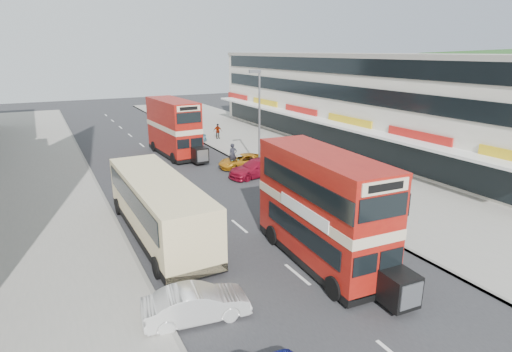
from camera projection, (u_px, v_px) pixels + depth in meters
ground at (324, 297)px, 16.89m from camera, size 160.00×160.00×0.00m
road_surface at (176, 173)px, 33.86m from camera, size 12.00×90.00×0.01m
pavement_right at (300, 156)px, 39.16m from camera, size 12.00×90.00×0.15m
pavement_left at (5, 195)px, 28.52m from camera, size 12.00×90.00×0.15m
kerb_left at (96, 183)px, 31.14m from camera, size 0.20×90.00×0.16m
kerb_right at (244, 164)px, 36.55m from camera, size 0.20×90.00×0.16m
commercial_row at (355, 100)px, 43.06m from camera, size 9.90×46.20×9.30m
street_lamp at (259, 112)px, 33.68m from camera, size 1.00×0.20×8.12m
bus_main at (323, 208)px, 19.00m from camera, size 3.00×9.32×5.06m
bus_second at (174, 127)px, 39.05m from camera, size 3.03×9.24×5.06m
coach at (159, 205)px, 22.00m from camera, size 3.06×11.19×2.95m
car_left_front at (196, 304)px, 15.32m from camera, size 4.06×1.86×1.29m
car_right_a at (257, 168)px, 32.95m from camera, size 4.95×2.54×1.37m
car_right_b at (243, 161)px, 35.32m from camera, size 4.33×2.19×1.18m
car_right_c at (190, 138)px, 44.94m from camera, size 3.59×1.82×1.17m
pedestrian_near at (282, 162)px, 32.98m from camera, size 0.85×0.81×1.92m
pedestrian_far at (218, 131)px, 46.34m from camera, size 1.02×0.52×1.67m
cyclist at (233, 161)px, 34.65m from camera, size 0.75×1.90×2.24m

